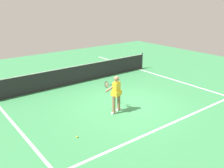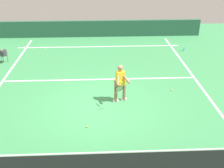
# 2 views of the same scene
# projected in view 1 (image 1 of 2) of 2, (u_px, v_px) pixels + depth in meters

# --- Properties ---
(ground_plane) EXTENTS (24.89, 24.89, 0.00)m
(ground_plane) POSITION_uv_depth(u_px,v_px,m) (127.00, 105.00, 10.99)
(ground_plane) COLOR #38844C
(service_line_marking) EXTENTS (8.97, 0.10, 0.01)m
(service_line_marking) POSITION_uv_depth(u_px,v_px,m) (168.00, 125.00, 9.27)
(service_line_marking) COLOR white
(service_line_marking) RESTS_ON ground
(sideline_left_marking) EXTENTS (0.10, 17.14, 0.01)m
(sideline_left_marking) POSITION_uv_depth(u_px,v_px,m) (26.00, 138.00, 8.39)
(sideline_left_marking) COLOR white
(sideline_left_marking) RESTS_ON ground
(sideline_right_marking) EXTENTS (0.10, 17.14, 0.01)m
(sideline_right_marking) POSITION_uv_depth(u_px,v_px,m) (189.00, 85.00, 13.59)
(sideline_right_marking) COLOR white
(sideline_right_marking) RESTS_ON ground
(court_net) EXTENTS (9.65, 0.08, 1.06)m
(court_net) POSITION_uv_depth(u_px,v_px,m) (80.00, 74.00, 13.82)
(court_net) COLOR #4C4C51
(court_net) RESTS_ON ground
(tennis_player) EXTENTS (0.65, 1.08, 1.55)m
(tennis_player) POSITION_uv_depth(u_px,v_px,m) (116.00, 93.00, 10.08)
(tennis_player) COLOR #8C6647
(tennis_player) RESTS_ON ground
(tennis_ball_mid) EXTENTS (0.07, 0.07, 0.07)m
(tennis_ball_mid) POSITION_uv_depth(u_px,v_px,m) (114.00, 92.00, 12.38)
(tennis_ball_mid) COLOR #D1E533
(tennis_ball_mid) RESTS_ON ground
(tennis_ball_far) EXTENTS (0.07, 0.07, 0.07)m
(tennis_ball_far) POSITION_uv_depth(u_px,v_px,m) (77.00, 137.00, 8.42)
(tennis_ball_far) COLOR #D1E533
(tennis_ball_far) RESTS_ON ground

